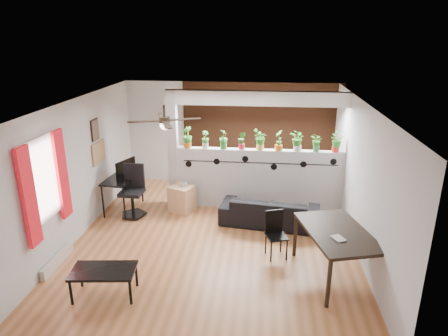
# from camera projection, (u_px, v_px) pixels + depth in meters

# --- Properties ---
(room_shell) EXTENTS (6.30, 7.10, 2.90)m
(room_shell) POSITION_uv_depth(u_px,v_px,m) (214.00, 174.00, 7.25)
(room_shell) COLOR #9A5C32
(room_shell) RESTS_ON ground
(partition_wall) EXTENTS (3.60, 0.18, 1.35)m
(partition_wall) POSITION_uv_depth(u_px,v_px,m) (259.00, 179.00, 8.79)
(partition_wall) COLOR #BCBCC1
(partition_wall) RESTS_ON ground
(ceiling_header) EXTENTS (3.60, 0.18, 0.30)m
(ceiling_header) POSITION_uv_depth(u_px,v_px,m) (262.00, 98.00, 8.21)
(ceiling_header) COLOR white
(ceiling_header) RESTS_ON room_shell
(pier_column) EXTENTS (0.22, 0.20, 2.60)m
(pier_column) POSITION_uv_depth(u_px,v_px,m) (173.00, 149.00, 8.77)
(pier_column) COLOR #BCBCC1
(pier_column) RESTS_ON ground
(brick_panel) EXTENTS (3.90, 0.05, 2.60)m
(brick_panel) POSITION_uv_depth(u_px,v_px,m) (261.00, 135.00, 9.97)
(brick_panel) COLOR #B05C33
(brick_panel) RESTS_ON ground
(vine_decal) EXTENTS (3.31, 0.01, 0.30)m
(vine_decal) POSITION_uv_depth(u_px,v_px,m) (260.00, 163.00, 8.57)
(vine_decal) COLOR black
(vine_decal) RESTS_ON partition_wall
(window_assembly) EXTENTS (0.09, 1.30, 1.55)m
(window_assembly) POSITION_uv_depth(u_px,v_px,m) (45.00, 182.00, 6.30)
(window_assembly) COLOR white
(window_assembly) RESTS_ON room_shell
(baseboard_heater) EXTENTS (0.08, 1.00, 0.18)m
(baseboard_heater) POSITION_uv_depth(u_px,v_px,m) (58.00, 260.00, 6.76)
(baseboard_heater) COLOR silver
(baseboard_heater) RESTS_ON ground
(corkboard) EXTENTS (0.03, 0.60, 0.45)m
(corkboard) POSITION_uv_depth(u_px,v_px,m) (99.00, 152.00, 8.38)
(corkboard) COLOR #A27B4E
(corkboard) RESTS_ON room_shell
(framed_art) EXTENTS (0.03, 0.34, 0.44)m
(framed_art) POSITION_uv_depth(u_px,v_px,m) (95.00, 130.00, 8.17)
(framed_art) COLOR #8C7259
(framed_art) RESTS_ON room_shell
(ceiling_fan) EXTENTS (1.19, 1.19, 0.43)m
(ceiling_fan) POSITION_uv_depth(u_px,v_px,m) (165.00, 122.00, 6.72)
(ceiling_fan) COLOR black
(ceiling_fan) RESTS_ON room_shell
(potted_plant_0) EXTENTS (0.31, 0.30, 0.46)m
(potted_plant_0) POSITION_uv_depth(u_px,v_px,m) (187.00, 137.00, 8.64)
(potted_plant_0) COLOR orange
(potted_plant_0) RESTS_ON partition_wall
(potted_plant_1) EXTENTS (0.24, 0.23, 0.38)m
(potted_plant_1) POSITION_uv_depth(u_px,v_px,m) (205.00, 139.00, 8.62)
(potted_plant_1) COLOR silver
(potted_plant_1) RESTS_ON partition_wall
(potted_plant_2) EXTENTS (0.23, 0.26, 0.41)m
(potted_plant_2) POSITION_uv_depth(u_px,v_px,m) (223.00, 139.00, 8.58)
(potted_plant_2) COLOR #347F2E
(potted_plant_2) RESTS_ON partition_wall
(potted_plant_3) EXTENTS (0.23, 0.20, 0.39)m
(potted_plant_3) POSITION_uv_depth(u_px,v_px,m) (242.00, 140.00, 8.54)
(potted_plant_3) COLOR red
(potted_plant_3) RESTS_ON partition_wall
(potted_plant_4) EXTENTS (0.26, 0.28, 0.44)m
(potted_plant_4) POSITION_uv_depth(u_px,v_px,m) (260.00, 139.00, 8.49)
(potted_plant_4) COLOR gold
(potted_plant_4) RESTS_ON partition_wall
(potted_plant_5) EXTENTS (0.20, 0.24, 0.44)m
(potted_plant_5) POSITION_uv_depth(u_px,v_px,m) (279.00, 140.00, 8.46)
(potted_plant_5) COLOR orange
(potted_plant_5) RESTS_ON partition_wall
(potted_plant_6) EXTENTS (0.30, 0.30, 0.45)m
(potted_plant_6) POSITION_uv_depth(u_px,v_px,m) (298.00, 140.00, 8.42)
(potted_plant_6) COLOR silver
(potted_plant_6) RESTS_ON partition_wall
(potted_plant_7) EXTENTS (0.23, 0.24, 0.38)m
(potted_plant_7) POSITION_uv_depth(u_px,v_px,m) (317.00, 142.00, 8.39)
(potted_plant_7) COLOR #308542
(potted_plant_7) RESTS_ON partition_wall
(potted_plant_8) EXTENTS (0.27, 0.28, 0.43)m
(potted_plant_8) POSITION_uv_depth(u_px,v_px,m) (336.00, 141.00, 8.34)
(potted_plant_8) COLOR red
(potted_plant_8) RESTS_ON partition_wall
(sofa) EXTENTS (1.97, 0.99, 0.55)m
(sofa) POSITION_uv_depth(u_px,v_px,m) (270.00, 211.00, 8.14)
(sofa) COLOR black
(sofa) RESTS_ON ground
(cube_shelf) EXTENTS (0.61, 0.58, 0.58)m
(cube_shelf) POSITION_uv_depth(u_px,v_px,m) (182.00, 199.00, 8.72)
(cube_shelf) COLOR tan
(cube_shelf) RESTS_ON ground
(cup) EXTENTS (0.16, 0.16, 0.10)m
(cup) POSITION_uv_depth(u_px,v_px,m) (184.00, 184.00, 8.60)
(cup) COLOR gray
(cup) RESTS_ON cube_shelf
(computer_desk) EXTENTS (0.64, 1.10, 0.77)m
(computer_desk) POSITION_uv_depth(u_px,v_px,m) (122.00, 180.00, 8.67)
(computer_desk) COLOR black
(computer_desk) RESTS_ON ground
(monitor) EXTENTS (0.34, 0.18, 0.19)m
(monitor) POSITION_uv_depth(u_px,v_px,m) (124.00, 171.00, 8.75)
(monitor) COLOR black
(monitor) RESTS_ON computer_desk
(office_chair) EXTENTS (0.57, 0.57, 1.10)m
(office_chair) POSITION_uv_depth(u_px,v_px,m) (133.00, 194.00, 8.47)
(office_chair) COLOR black
(office_chair) RESTS_ON ground
(dining_table) EXTENTS (1.27, 1.68, 0.82)m
(dining_table) POSITION_uv_depth(u_px,v_px,m) (337.00, 236.00, 6.24)
(dining_table) COLOR black
(dining_table) RESTS_ON ground
(book) EXTENTS (0.23, 0.26, 0.02)m
(book) POSITION_uv_depth(u_px,v_px,m) (334.00, 239.00, 5.93)
(book) COLOR gray
(book) RESTS_ON dining_table
(folding_chair) EXTENTS (0.43, 0.43, 0.84)m
(folding_chair) POSITION_uv_depth(u_px,v_px,m) (275.00, 230.00, 6.93)
(folding_chair) COLOR black
(folding_chair) RESTS_ON ground
(coffee_table) EXTENTS (0.99, 0.62, 0.44)m
(coffee_table) POSITION_uv_depth(u_px,v_px,m) (104.00, 272.00, 5.88)
(coffee_table) COLOR black
(coffee_table) RESTS_ON ground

